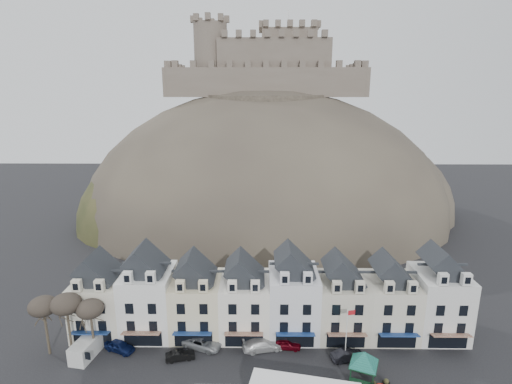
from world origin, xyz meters
TOP-DOWN VIEW (x-y plane):
  - townhouse_terrace at (0.15, 15.97)m, footprint 54.40×9.35m
  - castle_hill at (1.25, 68.95)m, footprint 100.00×76.00m
  - castle at (0.51, 75.93)m, footprint 50.20×22.20m
  - tree_left_far at (-29.00, 10.50)m, footprint 3.61×3.61m
  - tree_left_mid at (-26.00, 10.50)m, footprint 3.78×3.78m
  - tree_left_near at (-23.00, 10.50)m, footprint 3.43×3.43m
  - bus_shelter at (11.03, 5.93)m, footprint 5.78×5.78m
  - flagpole at (9.74, 9.68)m, footprint 1.04×0.29m
  - white_van at (-23.81, 10.22)m, footprint 3.12×5.49m
  - planter_west at (12.00, 4.76)m, footprint 0.92×0.63m
  - planter_east at (13.57, 5.13)m, footprint 1.00×0.77m
  - car_navy at (-19.94, 11.15)m, footprint 4.56×3.21m
  - car_black at (-11.53, 9.50)m, footprint 3.94×2.17m
  - car_silver at (-9.06, 12.00)m, footprint 5.75×4.03m
  - car_white at (-0.91, 11.67)m, footprint 5.77×3.35m
  - car_maroon at (2.21, 12.00)m, footprint 4.14×1.93m
  - car_charcoal at (10.00, 9.65)m, footprint 4.53×2.49m

SIDE VIEW (x-z plane):
  - castle_hill at x=1.25m, z-range -33.89..34.11m
  - planter_east at x=13.57m, z-range -0.02..0.88m
  - planter_west at x=12.00m, z-range -0.02..0.88m
  - car_black at x=-11.53m, z-range 0.00..1.23m
  - car_maroon at x=2.21m, z-range 0.00..1.37m
  - car_charcoal at x=10.00m, z-range 0.00..1.41m
  - car_navy at x=-19.94m, z-range 0.00..1.44m
  - car_silver at x=-9.06m, z-range 0.00..1.48m
  - car_white at x=-0.91m, z-range 0.00..1.57m
  - white_van at x=-23.81m, z-range 0.00..2.37m
  - bus_shelter at x=11.03m, z-range 1.10..5.06m
  - flagpole at x=9.74m, z-range 0.52..7.82m
  - townhouse_terrace at x=0.15m, z-range -0.60..11.20m
  - tree_left_near at x=-23.00m, z-range 2.64..10.47m
  - tree_left_far at x=-29.00m, z-range 2.78..11.02m
  - tree_left_mid at x=-26.00m, z-range 2.92..11.56m
  - castle at x=0.51m, z-range 29.19..51.19m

